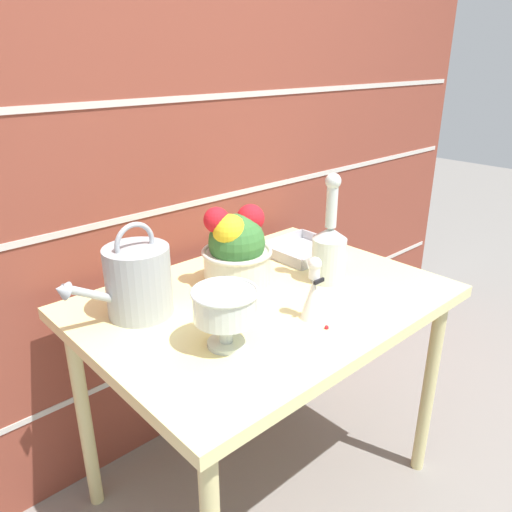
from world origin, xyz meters
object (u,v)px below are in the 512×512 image
glass_decanter (329,248)px  watering_can (137,280)px  crystal_pedestal_bowl (225,307)px  figurine_vase (313,294)px  flower_planter (237,249)px  wire_tray (302,251)px

glass_decanter → watering_can: bearing=159.3°
watering_can → crystal_pedestal_bowl: bearing=-75.9°
crystal_pedestal_bowl → figurine_vase: (0.26, -0.05, -0.03)m
flower_planter → wire_tray: 0.36m
watering_can → wire_tray: size_ratio=1.36×
glass_decanter → wire_tray: 0.26m
crystal_pedestal_bowl → glass_decanter: glass_decanter is taller
flower_planter → wire_tray: size_ratio=1.07×
figurine_vase → wire_tray: 0.48m
watering_can → figurine_vase: size_ratio=1.80×
watering_can → crystal_pedestal_bowl: watering_can is taller
flower_planter → glass_decanter: (0.23, -0.18, -0.01)m
flower_planter → crystal_pedestal_bowl: bearing=-134.7°
glass_decanter → wire_tray: glass_decanter is taller
wire_tray → glass_decanter: bearing=-117.2°
glass_decanter → figurine_vase: bearing=-149.2°
crystal_pedestal_bowl → glass_decanter: 0.49m
wire_tray → watering_can: bearing=-179.9°
watering_can → flower_planter: (0.33, -0.03, 0.02)m
glass_decanter → figurine_vase: (-0.22, -0.13, -0.04)m
figurine_vase → glass_decanter: bearing=30.8°
crystal_pedestal_bowl → wire_tray: bearing=26.1°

